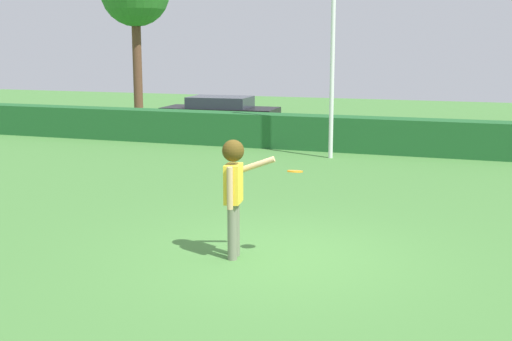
# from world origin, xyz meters

# --- Properties ---
(ground_plane) EXTENTS (60.00, 60.00, 0.00)m
(ground_plane) POSITION_xyz_m (0.00, 0.00, 0.00)
(ground_plane) COLOR #457C38
(person) EXTENTS (0.71, 0.65, 1.78)m
(person) POSITION_xyz_m (-0.59, -0.26, 1.13)
(person) COLOR slate
(person) RESTS_ON ground
(frisbee) EXTENTS (0.23, 0.23, 0.05)m
(frisbee) POSITION_xyz_m (0.28, -0.03, 1.33)
(frisbee) COLOR orange
(lamppost) EXTENTS (0.24, 0.24, 6.38)m
(lamppost) POSITION_xyz_m (-1.31, 9.04, 3.51)
(lamppost) COLOR silver
(lamppost) RESTS_ON ground
(hedge_row) EXTENTS (29.84, 0.90, 1.03)m
(hedge_row) POSITION_xyz_m (0.00, 10.45, 0.51)
(hedge_row) COLOR #1F5928
(hedge_row) RESTS_ON ground
(parked_car_black) EXTENTS (4.30, 2.01, 1.25)m
(parked_car_black) POSITION_xyz_m (-6.58, 13.73, 0.69)
(parked_car_black) COLOR black
(parked_car_black) RESTS_ON ground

